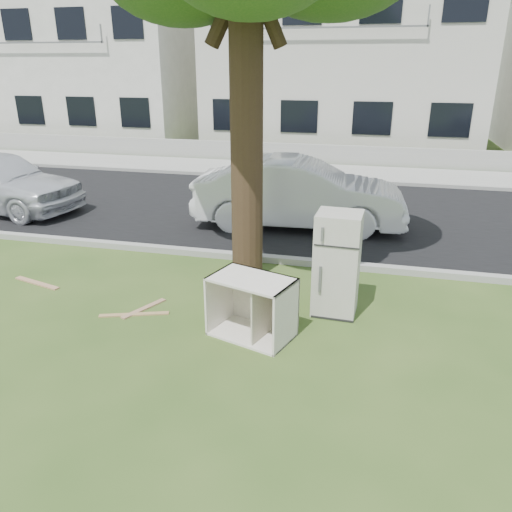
# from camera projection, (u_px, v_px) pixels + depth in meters

# --- Properties ---
(ground) EXTENTS (120.00, 120.00, 0.00)m
(ground) POSITION_uv_depth(u_px,v_px,m) (243.00, 324.00, 7.23)
(ground) COLOR #314D1B
(road) EXTENTS (120.00, 7.00, 0.01)m
(road) POSITION_uv_depth(u_px,v_px,m) (304.00, 211.00, 12.67)
(road) COLOR black
(road) RESTS_ON ground
(kerb_near) EXTENTS (120.00, 0.18, 0.12)m
(kerb_near) POSITION_uv_depth(u_px,v_px,m) (277.00, 262.00, 9.45)
(kerb_near) COLOR gray
(kerb_near) RESTS_ON ground
(kerb_far) EXTENTS (120.00, 0.18, 0.12)m
(kerb_far) POSITION_uv_depth(u_px,v_px,m) (321.00, 181.00, 15.89)
(kerb_far) COLOR gray
(kerb_far) RESTS_ON ground
(sidewalk) EXTENTS (120.00, 2.80, 0.01)m
(sidewalk) POSITION_uv_depth(u_px,v_px,m) (326.00, 172.00, 17.20)
(sidewalk) COLOR gray
(sidewalk) RESTS_ON ground
(low_wall) EXTENTS (120.00, 0.15, 0.70)m
(low_wall) POSITION_uv_depth(u_px,v_px,m) (331.00, 154.00, 18.52)
(low_wall) COLOR gray
(low_wall) RESTS_ON ground
(townhouse_left) EXTENTS (10.20, 8.16, 7.04)m
(townhouse_left) POSITION_uv_depth(u_px,v_px,m) (99.00, 63.00, 24.45)
(townhouse_left) COLOR silver
(townhouse_left) RESTS_ON ground
(townhouse_center) EXTENTS (11.22, 8.16, 7.44)m
(townhouse_center) POSITION_uv_depth(u_px,v_px,m) (346.00, 58.00, 21.74)
(townhouse_center) COLOR beige
(townhouse_center) RESTS_ON ground
(fridge) EXTENTS (0.67, 0.62, 1.55)m
(fridge) POSITION_uv_depth(u_px,v_px,m) (337.00, 264.00, 7.32)
(fridge) COLOR silver
(fridge) RESTS_ON ground
(cabinet) EXTENTS (1.26, 0.99, 0.86)m
(cabinet) POSITION_uv_depth(u_px,v_px,m) (252.00, 307.00, 6.78)
(cabinet) COLOR silver
(cabinet) RESTS_ON ground
(plank_a) EXTENTS (1.00, 0.42, 0.02)m
(plank_a) POSITION_uv_depth(u_px,v_px,m) (134.00, 314.00, 7.47)
(plank_a) COLOR #9F7C4D
(plank_a) RESTS_ON ground
(plank_b) EXTENTS (0.99, 0.36, 0.02)m
(plank_b) POSITION_uv_depth(u_px,v_px,m) (37.00, 283.00, 8.54)
(plank_b) COLOR #AB7C59
(plank_b) RESTS_ON ground
(plank_c) EXTENTS (0.43, 0.77, 0.02)m
(plank_c) POSITION_uv_depth(u_px,v_px,m) (144.00, 309.00, 7.65)
(plank_c) COLOR #9F7658
(plank_c) RESTS_ON ground
(car_center) EXTENTS (4.82, 1.97, 1.55)m
(car_center) POSITION_uv_depth(u_px,v_px,m) (299.00, 193.00, 11.27)
(car_center) COLOR silver
(car_center) RESTS_ON ground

